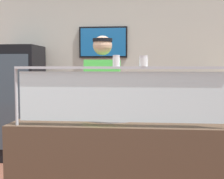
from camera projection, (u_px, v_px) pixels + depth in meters
name	position (u px, v px, depth m)	size (l,w,h in m)	color
shop_rear_unit	(131.00, 71.00, 5.07)	(6.29, 0.13, 2.70)	beige
serving_counter	(122.00, 172.00, 2.80)	(1.89, 0.74, 0.95)	#4C3828
sneeze_guard	(120.00, 89.00, 2.44)	(1.71, 0.06, 0.48)	#B2B5BC
pizza_tray	(111.00, 117.00, 2.85)	(0.48, 0.48, 0.04)	#9EA0A8
pizza_server	(114.00, 115.00, 2.82)	(0.07, 0.28, 0.01)	#ADAFB7
parmesan_shaker	(116.00, 61.00, 2.43)	(0.06, 0.06, 0.09)	white
pepper_flake_shaker	(143.00, 62.00, 2.41)	(0.07, 0.07, 0.08)	white
worker_figure	(103.00, 105.00, 3.41)	(0.41, 0.50, 1.76)	#23232D
drink_fridge	(20.00, 102.00, 4.83)	(0.65, 0.66, 1.75)	black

